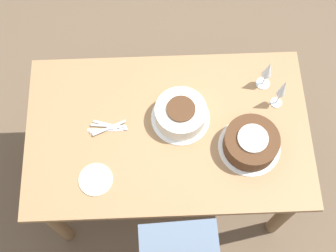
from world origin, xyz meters
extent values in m
plane|color=brown|center=(0.00, 0.00, 0.00)|extent=(12.00, 12.00, 0.00)
cube|color=#9E754C|center=(0.00, 0.00, 0.73)|extent=(1.35, 0.82, 0.03)
cylinder|color=brown|center=(-0.60, -0.34, 0.36)|extent=(0.07, 0.07, 0.71)
cylinder|color=brown|center=(0.60, -0.34, 0.36)|extent=(0.07, 0.07, 0.71)
cylinder|color=brown|center=(-0.60, 0.34, 0.36)|extent=(0.07, 0.07, 0.71)
cylinder|color=brown|center=(0.60, 0.34, 0.36)|extent=(0.07, 0.07, 0.71)
cylinder|color=white|center=(0.06, 0.06, 0.75)|extent=(0.28, 0.28, 0.01)
cylinder|color=silver|center=(0.06, 0.06, 0.80)|extent=(0.24, 0.24, 0.09)
cylinder|color=#4C2D19|center=(0.06, 0.06, 0.85)|extent=(0.13, 0.13, 0.01)
cylinder|color=white|center=(0.38, -0.10, 0.75)|extent=(0.29, 0.29, 0.01)
cylinder|color=#4C2D19|center=(0.38, -0.10, 0.80)|extent=(0.25, 0.25, 0.10)
cylinder|color=silver|center=(0.38, -0.10, 0.85)|extent=(0.14, 0.14, 0.01)
cylinder|color=silver|center=(0.53, 0.12, 0.75)|extent=(0.06, 0.06, 0.00)
cylinder|color=silver|center=(0.53, 0.12, 0.80)|extent=(0.01, 0.01, 0.09)
cone|color=silver|center=(0.53, 0.12, 0.90)|extent=(0.04, 0.04, 0.12)
cylinder|color=silver|center=(0.48, 0.23, 0.75)|extent=(0.07, 0.07, 0.00)
cylinder|color=silver|center=(0.48, 0.23, 0.79)|extent=(0.01, 0.01, 0.09)
cone|color=silver|center=(0.48, 0.23, 0.89)|extent=(0.05, 0.05, 0.10)
cylinder|color=beige|center=(-0.34, -0.23, 0.75)|extent=(0.16, 0.16, 0.01)
cube|color=silver|center=(-0.30, 0.01, 0.75)|extent=(0.17, 0.02, 0.00)
cube|color=silver|center=(-0.27, 0.03, 0.75)|extent=(0.17, 0.06, 0.00)
cube|color=silver|center=(-0.29, 0.01, 0.75)|extent=(0.17, 0.04, 0.00)
cube|color=silver|center=(-0.28, 0.03, 0.75)|extent=(0.17, 0.03, 0.00)
cube|color=silver|center=(-0.28, 0.02, 0.76)|extent=(0.16, 0.08, 0.00)
camera|label=1|loc=(-0.03, -0.86, 2.79)|focal=50.00mm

